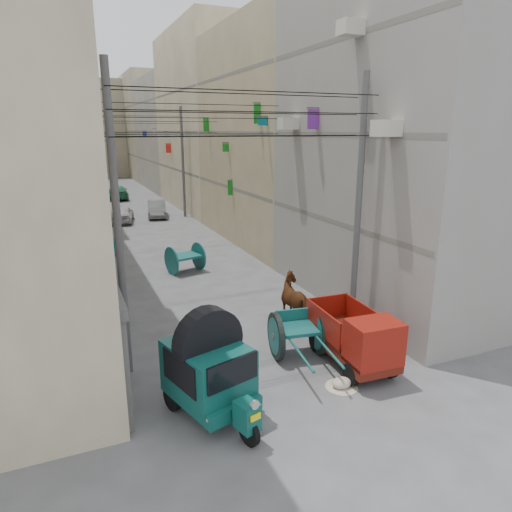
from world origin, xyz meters
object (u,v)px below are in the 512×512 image
horse (298,301)px  distant_car_green (118,192)px  feed_sack (342,383)px  distant_car_white (123,214)px  tonga_cart (297,333)px  distant_car_grey (157,209)px  auto_rickshaw (209,368)px  second_cart (185,258)px  mini_truck (358,342)px

horse → distant_car_green: (-2.11, 32.37, -0.20)m
feed_sack → distant_car_white: distant_car_white is taller
tonga_cart → distant_car_grey: tonga_cart is taller
auto_rickshaw → distant_car_green: bearing=70.3°
horse → distant_car_grey: horse is taller
tonga_cart → distant_car_green: 34.37m
tonga_cart → horse: bearing=70.3°
auto_rickshaw → distant_car_green: size_ratio=0.67×
second_cart → horse: bearing=-88.8°
auto_rickshaw → tonga_cart: (3.17, 1.73, -0.46)m
distant_car_green → second_cart: bearing=93.3°
feed_sack → distant_car_green: size_ratio=0.12×
tonga_cart → distant_car_green: tonga_cart is taller
horse → distant_car_grey: (-0.51, 21.70, -0.22)m
tonga_cart → horse: horse is taller
mini_truck → feed_sack: (-0.90, -0.62, -0.68)m
horse → distant_car_grey: 21.71m
distant_car_white → horse: bearing=110.0°
mini_truck → feed_sack: mini_truck is taller
feed_sack → distant_car_white: size_ratio=0.15×
second_cart → auto_rickshaw: bearing=-115.9°
mini_truck → distant_car_white: (-3.22, 23.88, -0.22)m
tonga_cart → auto_rickshaw: bearing=-142.7°
mini_truck → feed_sack: size_ratio=5.91×
second_cart → distant_car_white: second_cart is taller
horse → feed_sack: bearing=75.4°
tonga_cart → horse: (1.08, 1.98, 0.12)m
tonga_cart → second_cart: (-0.95, 9.20, -0.02)m
auto_rickshaw → feed_sack: (3.41, -0.26, -1.04)m
mini_truck → distant_car_white: size_ratio=0.88×
tonga_cart → distant_car_white: tonga_cart is taller
auto_rickshaw → feed_sack: auto_rickshaw is taller
feed_sack → distant_car_green: 36.37m
mini_truck → horse: (-0.07, 3.35, 0.02)m
second_cart → horse: size_ratio=0.89×
mini_truck → distant_car_white: 24.10m
distant_car_white → distant_car_green: 11.89m
tonga_cart → distant_car_grey: 23.69m
distant_car_white → distant_car_grey: 2.89m
auto_rickshaw → distant_car_grey: (3.74, 25.41, -0.56)m
mini_truck → distant_car_green: 35.79m
mini_truck → feed_sack: 1.29m
distant_car_grey → tonga_cart: bearing=-81.8°
auto_rickshaw → distant_car_white: auto_rickshaw is taller
horse → second_cart: bearing=-77.0°
mini_truck → horse: bearing=94.2°
feed_sack → distant_car_grey: 25.68m
second_cart → distant_car_grey: 14.57m
auto_rickshaw → mini_truck: size_ratio=0.95×
auto_rickshaw → second_cart: auto_rickshaw is taller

